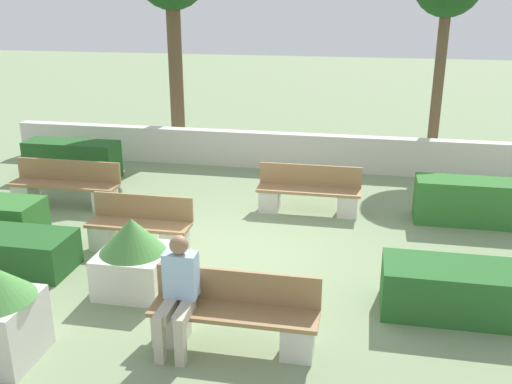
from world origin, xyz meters
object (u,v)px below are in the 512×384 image
object	(u,v)px
bench_right_side	(65,189)
planter_corner_left	(133,255)
bench_left_side	(140,231)
bench_back	(309,195)
bench_front	(234,319)
person_seated_man	(178,289)

from	to	relation	value
bench_right_side	planter_corner_left	bearing A→B (deg)	-36.16
bench_left_side	bench_back	world-z (taller)	same
bench_front	bench_left_side	size ratio (longest dim) A/B	1.18
bench_front	bench_back	world-z (taller)	same
bench_front	bench_left_side	xyz separation A→B (m)	(-2.06, 2.27, -0.01)
bench_back	bench_right_side	bearing A→B (deg)	-161.67
bench_right_side	bench_left_side	bearing A→B (deg)	-25.03
bench_right_side	planter_corner_left	world-z (taller)	planter_corner_left
bench_back	person_seated_man	bearing A→B (deg)	-90.97
bench_left_side	planter_corner_left	xyz separation A→B (m)	(0.42, -1.24, 0.20)
bench_right_side	planter_corner_left	xyz separation A→B (m)	(2.58, -2.85, 0.18)
bench_front	bench_left_side	world-z (taller)	same
bench_back	planter_corner_left	xyz separation A→B (m)	(-2.03, -3.42, 0.19)
bench_left_side	person_seated_man	size ratio (longest dim) A/B	1.23
bench_left_side	bench_right_side	distance (m)	2.69
bench_left_side	bench_back	xyz separation A→B (m)	(2.45, 2.17, 0.01)
bench_front	bench_right_side	xyz separation A→B (m)	(-4.22, 3.88, 0.01)
bench_left_side	planter_corner_left	bearing A→B (deg)	-66.96
bench_left_side	bench_back	bearing A→B (deg)	45.80
bench_right_side	person_seated_man	xyz separation A→B (m)	(3.61, -4.02, 0.40)
bench_back	planter_corner_left	distance (m)	3.98
bench_front	bench_back	bearing A→B (deg)	85.00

